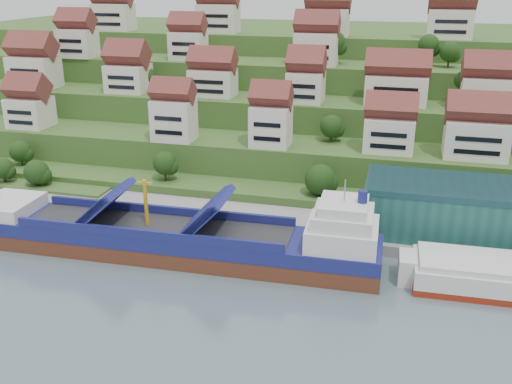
# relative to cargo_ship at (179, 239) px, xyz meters

# --- Properties ---
(ground) EXTENTS (300.00, 300.00, 0.00)m
(ground) POSITION_rel_cargo_ship_xyz_m (9.77, 0.74, -3.23)
(ground) COLOR slate
(ground) RESTS_ON ground
(quay) EXTENTS (180.00, 14.00, 2.20)m
(quay) POSITION_rel_cargo_ship_xyz_m (29.77, 15.74, -2.13)
(quay) COLOR gray
(quay) RESTS_ON ground
(hillside) EXTENTS (260.00, 128.00, 31.00)m
(hillside) POSITION_rel_cargo_ship_xyz_m (9.77, 104.29, 7.43)
(hillside) COLOR #2D4C1E
(hillside) RESTS_ON ground
(hillside_village) EXTENTS (157.96, 63.65, 28.61)m
(hillside_village) POSITION_rel_cargo_ship_xyz_m (10.59, 61.61, 21.18)
(hillside_village) COLOR silver
(hillside_village) RESTS_ON ground
(hillside_trees) EXTENTS (130.46, 62.58, 30.75)m
(hillside_trees) POSITION_rel_cargo_ship_xyz_m (7.59, 46.72, 13.68)
(hillside_trees) COLOR #1F4115
(hillside_trees) RESTS_ON ground
(flagpole) EXTENTS (1.28, 0.16, 8.00)m
(flagpole) POSITION_rel_cargo_ship_xyz_m (27.88, 10.74, 3.66)
(flagpole) COLOR gray
(flagpole) RESTS_ON quay
(cargo_ship) EXTENTS (76.41, 13.82, 16.86)m
(cargo_ship) POSITION_rel_cargo_ship_xyz_m (0.00, 0.00, 0.00)
(cargo_ship) COLOR #552A1A
(cargo_ship) RESTS_ON ground
(second_ship) EXTENTS (29.13, 11.51, 8.36)m
(second_ship) POSITION_rel_cargo_ship_xyz_m (56.12, 1.65, -0.70)
(second_ship) COLOR maroon
(second_ship) RESTS_ON ground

